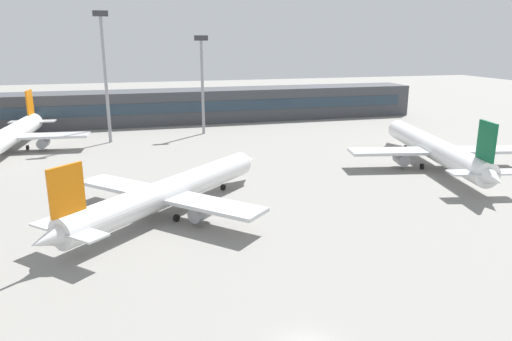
# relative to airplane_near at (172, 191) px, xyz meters

# --- Properties ---
(ground_plane) EXTENTS (400.00, 400.00, 0.00)m
(ground_plane) POSITION_rel_airplane_near_xyz_m (6.75, 7.38, -3.14)
(ground_plane) COLOR gray
(terminal_building) EXTENTS (142.64, 12.13, 9.00)m
(terminal_building) POSITION_rel_airplane_near_xyz_m (6.75, 73.13, 1.36)
(terminal_building) COLOR #3F4247
(terminal_building) RESTS_ON ground_plane
(airplane_near) EXTENTS (32.43, 31.20, 10.29)m
(airplane_near) POSITION_rel_airplane_near_xyz_m (0.00, 0.00, 0.00)
(airplane_near) COLOR silver
(airplane_near) RESTS_ON ground_plane
(airplane_mid) EXTENTS (31.70, 44.90, 11.17)m
(airplane_mid) POSITION_rel_airplane_near_xyz_m (48.84, 12.67, 0.27)
(airplane_mid) COLOR white
(airplane_mid) RESTS_ON ground_plane
(airplane_far) EXTENTS (31.46, 44.92, 11.10)m
(airplane_far) POSITION_rel_airplane_near_xyz_m (-28.61, 44.41, 0.25)
(airplane_far) COLOR white
(airplane_far) RESTS_ON ground_plane
(floodlight_tower_west) EXTENTS (3.20, 0.80, 28.50)m
(floodlight_tower_west) POSITION_rel_airplane_near_xyz_m (-8.88, 50.08, 13.17)
(floodlight_tower_west) COLOR gray
(floodlight_tower_west) RESTS_ON ground_plane
(floodlight_tower_east) EXTENTS (3.20, 0.80, 23.48)m
(floodlight_tower_east) POSITION_rel_airplane_near_xyz_m (13.25, 54.78, 10.58)
(floodlight_tower_east) COLOR gray
(floodlight_tower_east) RESTS_ON ground_plane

